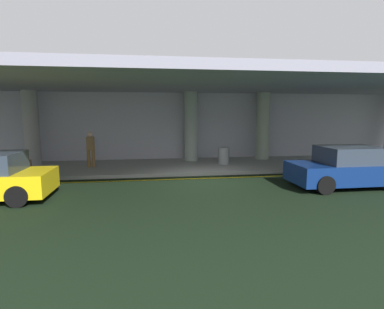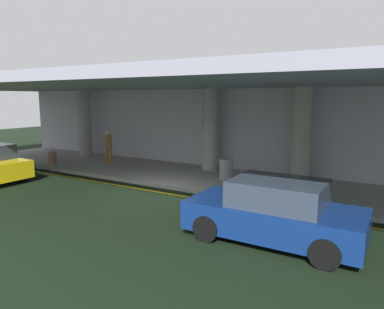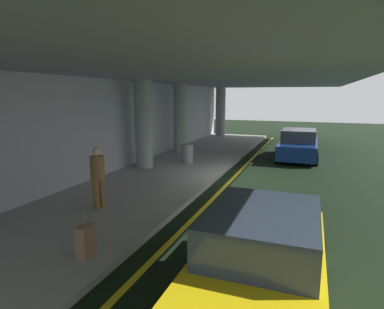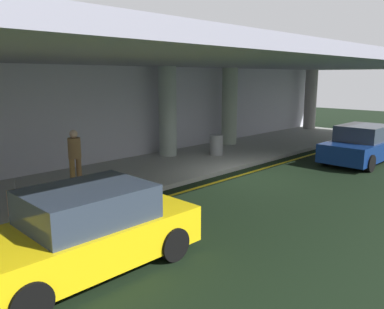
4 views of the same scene
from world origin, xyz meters
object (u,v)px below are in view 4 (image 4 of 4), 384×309
Objects in this scene: car_yellow_taxi at (85,231)px; trash_bin_steel at (216,145)px; suitcase_upright_primary at (17,202)px; support_column_right_mid at (310,99)px; support_column_left_mid at (168,112)px; traveler_with_luggage at (75,154)px; car_navy at (362,145)px; support_column_center at (229,106)px.

trash_bin_steel is (8.85, 4.65, -0.14)m from car_yellow_taxi.
car_yellow_taxi is 4.56× the size of suitcase_upright_primary.
support_column_right_mid reaches higher than suitcase_upright_primary.
traveler_with_luggage is (-4.96, -1.33, -0.86)m from support_column_left_mid.
trash_bin_steel is (1.47, -1.38, -1.40)m from support_column_left_mid.
suitcase_upright_primary is (-7.31, -2.76, -1.51)m from support_column_left_mid.
support_column_right_mid is (12.00, 0.00, 0.00)m from support_column_left_mid.
car_navy is at bearing -50.62° from support_column_left_mid.
traveler_with_luggage is at bearing 52.40° from suitcase_upright_primary.
support_column_right_mid is at bearing -165.60° from car_yellow_taxi.
car_navy is (0.95, -6.03, -1.26)m from support_column_center.
support_column_center is at bearing 28.68° from trash_bin_steel.
suitcase_upright_primary is at bearing -159.30° from support_column_left_mid.
car_navy is at bearing 6.03° from suitcase_upright_primary.
suitcase_upright_primary is (0.07, 3.27, -0.25)m from car_yellow_taxi.
support_column_left_mid is 2.17× the size of traveler_with_luggage.
support_column_left_mid is at bearing -143.61° from car_yellow_taxi.
support_column_right_mid reaches higher than car_yellow_taxi.
support_column_left_mid is 4.06× the size of suitcase_upright_primary.
car_yellow_taxi is (-11.38, -6.04, -1.26)m from support_column_center.
support_column_left_mid is 9.62m from car_yellow_taxi.
support_column_right_mid is at bearing -154.34° from traveler_with_luggage.
support_column_left_mid is at bearing 127.98° from car_navy.
traveler_with_luggage is at bearing -120.05° from car_yellow_taxi.
support_column_right_mid reaches higher than trash_bin_steel.
car_yellow_taxi is 5.30m from traveler_with_luggage.
car_navy is 5.81m from trash_bin_steel.
car_yellow_taxi is 2.44× the size of traveler_with_luggage.
car_yellow_taxi is 10.00m from trash_bin_steel.
car_navy is 2.44× the size of traveler_with_luggage.
car_yellow_taxi is (-19.38, -6.04, -1.26)m from support_column_right_mid.
car_yellow_taxi is at bearing -140.71° from support_column_left_mid.
support_column_left_mid is 0.89× the size of car_yellow_taxi.
support_column_center is 3.21m from trash_bin_steel.
suitcase_upright_primary is at bearing 163.66° from car_navy.
car_navy is 4.82× the size of trash_bin_steel.
support_column_center is at bearing 97.58° from car_navy.
trash_bin_steel is at bearing -43.28° from support_column_left_mid.
car_navy reaches higher than trash_bin_steel.
support_column_center is at bearing -154.96° from car_yellow_taxi.
car_navy is 10.98m from traveler_with_luggage.
support_column_left_mid is 7.91m from car_navy.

